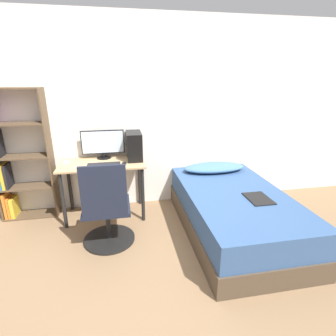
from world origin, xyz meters
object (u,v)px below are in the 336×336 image
object	(u,v)px
monitor	(103,143)
keyboard	(104,164)
office_chair	(107,215)
bed	(234,212)
pc_tower	(134,146)
bookshelf	(13,159)

from	to	relation	value
monitor	keyboard	bearing A→B (deg)	-88.08
office_chair	bed	world-z (taller)	office_chair
office_chair	pc_tower	world-z (taller)	pc_tower
bookshelf	office_chair	distance (m)	1.47
bed	pc_tower	size ratio (longest dim) A/B	5.17
monitor	pc_tower	world-z (taller)	monitor
office_chair	keyboard	size ratio (longest dim) A/B	2.48
bookshelf	keyboard	distance (m)	1.14
monitor	pc_tower	distance (m)	0.41
bookshelf	keyboard	size ratio (longest dim) A/B	4.19
pc_tower	bed	bearing A→B (deg)	-35.16
office_chair	keyboard	bearing A→B (deg)	92.84
monitor	bookshelf	bearing A→B (deg)	-178.65
bed	monitor	bearing A→B (deg)	149.58
office_chair	bookshelf	bearing A→B (deg)	143.52
office_chair	bed	xyz separation A→B (m)	(1.44, -0.01, -0.11)
keyboard	bookshelf	bearing A→B (deg)	165.94
office_chair	pc_tower	bearing A→B (deg)	64.68
monitor	keyboard	xyz separation A→B (m)	(0.01, -0.30, -0.19)
bed	monitor	size ratio (longest dim) A/B	3.57
pc_tower	office_chair	bearing A→B (deg)	-115.32
office_chair	bed	bearing A→B (deg)	-0.34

